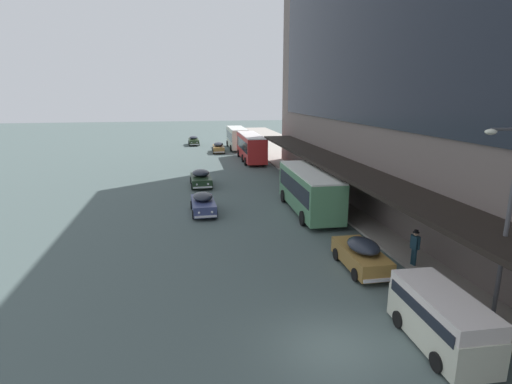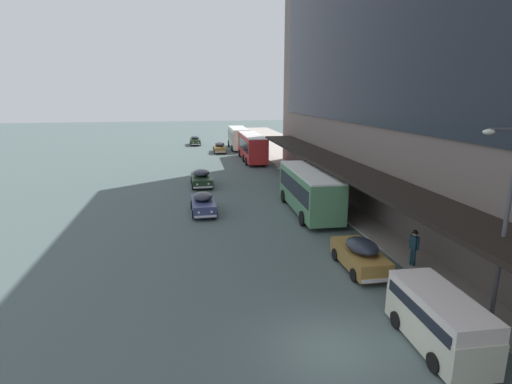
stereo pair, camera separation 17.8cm
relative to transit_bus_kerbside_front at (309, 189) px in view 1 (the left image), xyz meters
name	(u,v)px [view 1 (the left image)]	position (x,y,z in m)	size (l,w,h in m)	color
ground	(334,350)	(-4.13, -16.00, -1.82)	(240.00, 240.00, 0.00)	#4B5B59
transit_bus_kerbside_front	(309,189)	(0.00, 0.00, 0.00)	(2.89, 9.35, 3.17)	#518A60
transit_bus_kerbside_rear	(251,146)	(-0.28, 23.97, 0.15)	(2.77, 10.92, 3.45)	#B42423
transit_bus_kerbside_far	(237,137)	(-0.50, 35.90, 0.10)	(2.93, 9.36, 3.35)	beige
sedan_lead_mid	(218,147)	(-3.81, 32.43, -1.06)	(1.93, 4.89, 1.55)	olive
sedan_oncoming_rear	(203,203)	(-7.71, 1.25, -1.08)	(1.84, 4.30, 1.50)	navy
sedan_second_mid	(361,254)	(-0.43, -9.99, -1.03)	(1.80, 4.28, 1.63)	olive
sedan_trailing_near	(201,178)	(-7.46, 10.26, -1.05)	(2.03, 4.45, 1.56)	#1D331F
sedan_trailing_mid	(194,141)	(-7.21, 42.07, -1.06)	(1.83, 4.47, 1.52)	#24351E
vw_van	(439,315)	(-0.40, -16.23, -0.73)	(2.00, 4.60, 1.96)	beige
pedestrian_at_kerb	(415,246)	(2.29, -10.27, -0.64)	(0.33, 0.60, 1.86)	#1A3645
street_lamp	(505,215)	(2.19, -15.60, 2.61)	(1.50, 0.28, 7.41)	#4C4C51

